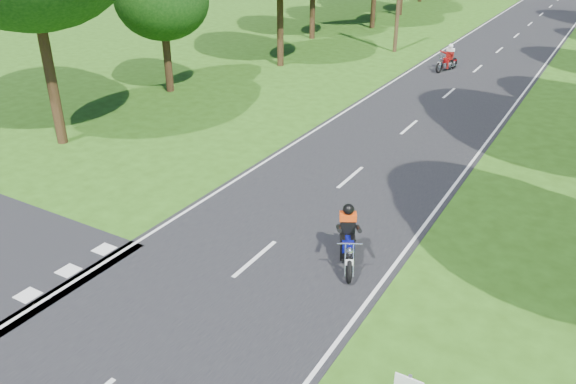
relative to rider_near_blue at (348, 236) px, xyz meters
The scene contains 5 objects.
ground 3.83m from the rider_near_blue, 125.50° to the right, with size 160.00×160.00×0.00m, color #2A4F12.
main_road 47.01m from the rider_near_blue, 92.65° to the left, with size 7.00×140.00×0.02m, color black.
road_markings 45.15m from the rider_near_blue, 92.93° to the left, with size 7.40×140.00×0.01m.
rider_near_blue is the anchor object (origin of this frame).
rider_far_red 21.82m from the rider_near_blue, 99.65° to the left, with size 0.62×1.85×1.54m, color #AD0D10, non-canonical shape.
Camera 1 is at (7.12, -8.36, 8.16)m, focal length 35.00 mm.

